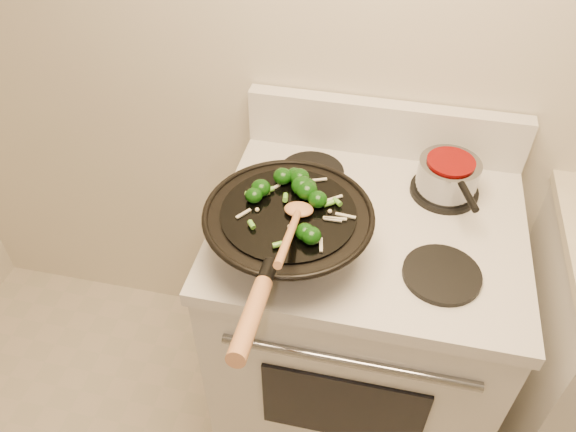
# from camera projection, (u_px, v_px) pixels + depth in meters

# --- Properties ---
(stove) EXTENTS (0.78, 0.67, 1.08)m
(stove) POSITION_uv_depth(u_px,v_px,m) (356.00, 325.00, 1.73)
(stove) COLOR silver
(stove) RESTS_ON ground
(wok) EXTENTS (0.39, 0.65, 0.23)m
(wok) POSITION_uv_depth(u_px,v_px,m) (288.00, 230.00, 1.29)
(wok) COLOR black
(wok) RESTS_ON stove
(stirfry) EXTENTS (0.26, 0.26, 0.04)m
(stirfry) POSITION_uv_depth(u_px,v_px,m) (296.00, 193.00, 1.27)
(stirfry) COLOR #0B3508
(stirfry) RESTS_ON wok
(wooden_spoon) EXTENTS (0.07, 0.29, 0.12)m
(wooden_spoon) POSITION_uv_depth(u_px,v_px,m) (294.00, 224.00, 1.17)
(wooden_spoon) COLOR #B57547
(wooden_spoon) RESTS_ON wok
(saucepan) EXTENTS (0.16, 0.25, 0.09)m
(saucepan) POSITION_uv_depth(u_px,v_px,m) (448.00, 176.00, 1.46)
(saucepan) COLOR gray
(saucepan) RESTS_ON stove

